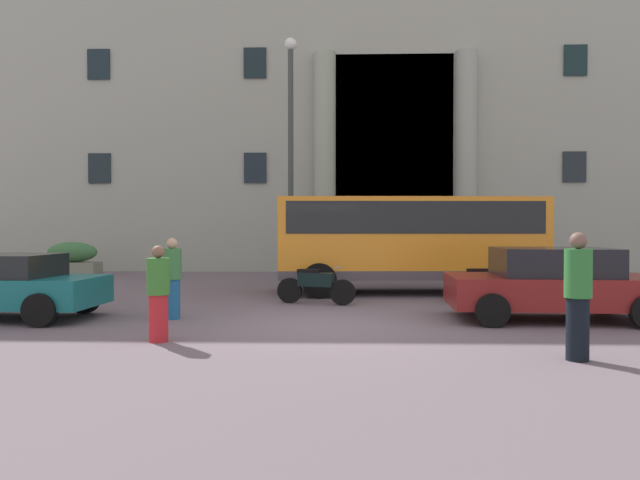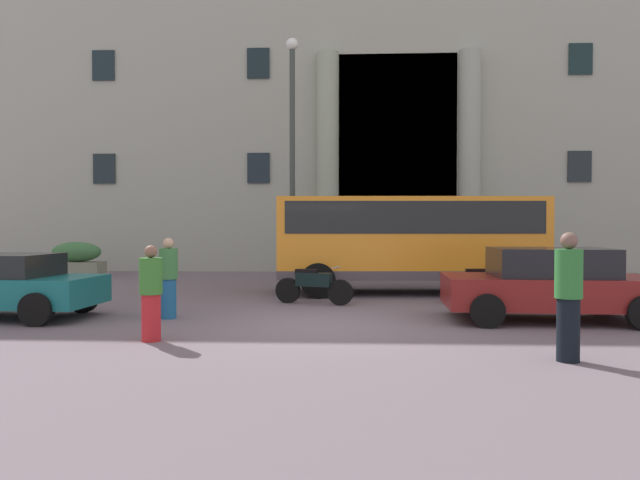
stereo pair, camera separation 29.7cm
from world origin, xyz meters
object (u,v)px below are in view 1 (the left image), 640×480
pedestrian_woman_with_bag (158,294)px  pedestrian_woman_dark_dress (172,278)px  hedge_planter_entrance_left (313,260)px  scooter_by_planter (314,285)px  motorcycle_far_end (617,285)px  bus_stop_sign (544,238)px  orange_minibus (409,236)px  lamppost_plaza_centre (291,141)px  hedge_planter_far_west (495,255)px  pedestrian_child_trailing (578,296)px  hedge_planter_entrance_right (72,260)px  parked_coupe_end (553,283)px  motorcycle_near_kerb (484,284)px

pedestrian_woman_with_bag → pedestrian_woman_dark_dress: bearing=-58.4°
hedge_planter_entrance_left → scooter_by_planter: 7.49m
pedestrian_woman_dark_dress → motorcycle_far_end: bearing=-81.4°
bus_stop_sign → pedestrian_woman_dark_dress: size_ratio=1.47×
bus_stop_sign → orange_minibus: bearing=-156.4°
lamppost_plaza_centre → hedge_planter_far_west: bearing=16.3°
scooter_by_planter → pedestrian_child_trailing: (3.82, -5.73, 0.43)m
hedge_planter_entrance_right → hedge_planter_far_west: bearing=2.6°
orange_minibus → pedestrian_woman_with_bag: (-4.79, -7.00, -0.81)m
bus_stop_sign → scooter_by_planter: 8.12m
parked_coupe_end → motorcycle_far_end: 3.49m
parked_coupe_end → orange_minibus: bearing=118.4°
scooter_by_planter → lamppost_plaza_centre: 7.06m
bus_stop_sign → parked_coupe_end: bearing=-107.6°
parked_coupe_end → motorcycle_near_kerb: bearing=107.6°
lamppost_plaza_centre → pedestrian_woman_with_bag: bearing=-97.2°
hedge_planter_entrance_left → pedestrian_woman_with_bag: pedestrian_woman_with_bag is taller
hedge_planter_entrance_right → hedge_planter_entrance_left: (8.64, 0.44, 0.01)m
parked_coupe_end → pedestrian_child_trailing: pedestrian_child_trailing is taller
pedestrian_woman_with_bag → pedestrian_child_trailing: bearing=-169.4°
motorcycle_near_kerb → pedestrian_woman_dark_dress: bearing=-161.3°
pedestrian_child_trailing → pedestrian_woman_with_bag: bearing=48.3°
hedge_planter_far_west → motorcycle_near_kerb: size_ratio=0.81×
pedestrian_child_trailing → bus_stop_sign: bearing=-47.9°
pedestrian_woman_with_bag → motorcycle_far_end: bearing=-131.7°
orange_minibus → hedge_planter_entrance_right: 12.44m
hedge_planter_entrance_left → parked_coupe_end: 10.99m
orange_minibus → scooter_by_planter: 3.64m
orange_minibus → scooter_by_planter: (-2.51, -2.39, -1.12)m
pedestrian_woman_dark_dress → pedestrian_woman_with_bag: pedestrian_woman_dark_dress is taller
lamppost_plaza_centre → bus_stop_sign: bearing=-9.6°
parked_coupe_end → pedestrian_child_trailing: (-0.93, -3.48, 0.16)m
pedestrian_woman_with_bag → lamppost_plaza_centre: lamppost_plaza_centre is taller
lamppost_plaza_centre → orange_minibus: bearing=-42.4°
motorcycle_near_kerb → bus_stop_sign: bearing=52.2°
scooter_by_planter → pedestrian_woman_dark_dress: size_ratio=1.17×
orange_minibus → pedestrian_woman_with_bag: bearing=-127.1°
orange_minibus → hedge_planter_entrance_left: orange_minibus is taller
orange_minibus → parked_coupe_end: bearing=-67.0°
hedge_planter_far_west → pedestrian_woman_with_bag: hedge_planter_far_west is taller
pedestrian_woman_dark_dress → lamppost_plaza_centre: lamppost_plaza_centre is taller
motorcycle_near_kerb → lamppost_plaza_centre: 8.41m
motorcycle_near_kerb → hedge_planter_far_west: bearing=70.6°
parked_coupe_end → pedestrian_child_trailing: 3.60m
orange_minibus → pedestrian_child_trailing: 8.26m
bus_stop_sign → pedestrian_woman_with_bag: (-9.10, -8.89, -0.71)m
parked_coupe_end → scooter_by_planter: size_ratio=2.18×
scooter_by_planter → motorcycle_near_kerb: size_ratio=0.93×
hedge_planter_entrance_right → scooter_by_planter: hedge_planter_entrance_right is taller
motorcycle_near_kerb → pedestrian_woman_dark_dress: pedestrian_woman_dark_dress is taller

